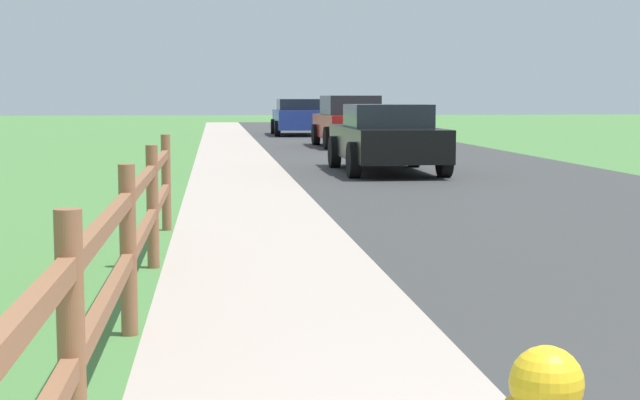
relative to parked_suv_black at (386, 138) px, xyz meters
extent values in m
plane|color=#4C803F|center=(-2.08, 6.41, -0.72)|extent=(120.00, 120.00, 0.00)
cube|color=#3A3A3A|center=(1.42, 8.41, -0.72)|extent=(7.00, 66.00, 0.01)
cube|color=#B5A497|center=(-5.08, 8.41, -0.72)|extent=(6.00, 66.00, 0.01)
cube|color=#4C803F|center=(-6.58, 8.41, -0.72)|extent=(5.00, 66.00, 0.00)
sphere|color=yellow|center=(-2.67, -17.42, 0.05)|extent=(0.21, 0.21, 0.21)
cube|color=gold|center=(-2.67, -17.42, 0.12)|extent=(0.04, 0.04, 0.04)
cylinder|color=#8E5C3E|center=(-4.16, -16.17, -0.15)|extent=(0.11, 0.11, 1.14)
cylinder|color=#8E5C3E|center=(-4.16, -13.63, -0.15)|extent=(0.11, 0.11, 1.14)
cylinder|color=#8E5C3E|center=(-4.16, -11.10, -0.15)|extent=(0.11, 0.11, 1.14)
cylinder|color=#8E5C3E|center=(-4.16, -8.56, -0.15)|extent=(0.11, 0.11, 1.14)
cube|color=#8E5C3E|center=(-4.16, -13.63, -0.21)|extent=(0.07, 10.15, 0.09)
cube|color=#8E5C3E|center=(-4.16, -13.63, 0.19)|extent=(0.07, 10.15, 0.09)
cube|color=black|center=(0.00, 0.03, -0.09)|extent=(1.85, 4.59, 0.65)
cube|color=#1E232B|center=(0.00, -0.10, 0.47)|extent=(1.61, 1.94, 0.47)
cylinder|color=black|center=(0.92, -1.39, -0.37)|extent=(0.23, 0.71, 0.71)
cylinder|color=black|center=(-0.89, -1.40, -0.37)|extent=(0.23, 0.71, 0.71)
cylinder|color=black|center=(0.89, 1.45, -0.37)|extent=(0.23, 0.71, 0.71)
cylinder|color=black|center=(-0.92, 1.44, -0.37)|extent=(0.23, 0.71, 0.71)
cube|color=maroon|center=(0.69, 10.42, -0.06)|extent=(1.92, 4.51, 0.73)
cube|color=#1E232B|center=(0.69, 10.40, 0.60)|extent=(1.65, 2.46, 0.60)
cylinder|color=black|center=(1.62, 9.06, -0.38)|extent=(0.24, 0.70, 0.69)
cylinder|color=black|center=(-0.18, 9.01, -0.38)|extent=(0.24, 0.70, 0.69)
cylinder|color=black|center=(1.55, 11.82, -0.38)|extent=(0.24, 0.70, 0.69)
cylinder|color=black|center=(-0.25, 11.78, -0.38)|extent=(0.24, 0.70, 0.69)
cube|color=navy|center=(-0.12, 20.28, -0.06)|extent=(1.92, 4.94, 0.78)
cube|color=#1E232B|center=(-0.12, 20.14, 0.55)|extent=(1.67, 2.44, 0.46)
cylinder|color=black|center=(0.81, 18.75, -0.40)|extent=(0.23, 0.64, 0.64)
cylinder|color=black|center=(-1.07, 18.77, -0.40)|extent=(0.23, 0.64, 0.64)
cylinder|color=black|center=(0.83, 21.80, -0.40)|extent=(0.23, 0.64, 0.64)
cylinder|color=black|center=(-1.04, 21.82, -0.40)|extent=(0.23, 0.64, 0.64)
camera|label=1|loc=(-3.59, -19.96, 0.84)|focal=54.12mm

